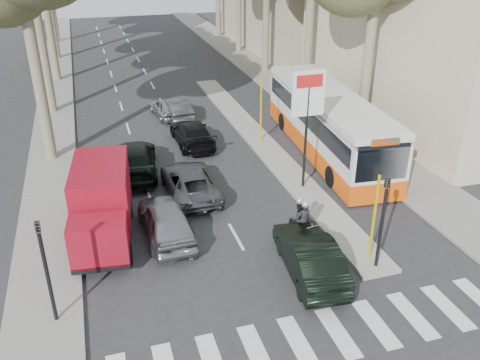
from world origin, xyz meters
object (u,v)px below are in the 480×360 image
object	(u,v)px
dark_hatchback	(310,255)
motorcycle	(301,221)
red_truck	(102,203)
city_bus	(327,121)
silver_hatchback	(166,220)

from	to	relation	value
dark_hatchback	motorcycle	bearing A→B (deg)	-99.39
red_truck	city_bus	bearing A→B (deg)	30.07
dark_hatchback	motorcycle	size ratio (longest dim) A/B	2.13
motorcycle	red_truck	bearing A→B (deg)	154.29
red_truck	dark_hatchback	bearing A→B (deg)	-27.45
dark_hatchback	city_bus	size ratio (longest dim) A/B	0.35
silver_hatchback	dark_hatchback	bearing A→B (deg)	136.56
silver_hatchback	dark_hatchback	xyz separation A→B (m)	(4.37, -3.81, -0.01)
red_truck	city_bus	xyz separation A→B (m)	(12.00, 5.24, 0.21)
dark_hatchback	red_truck	world-z (taller)	red_truck
silver_hatchback	dark_hatchback	distance (m)	5.80
city_bus	motorcycle	distance (m)	8.99
silver_hatchback	motorcycle	world-z (taller)	motorcycle
red_truck	motorcycle	size ratio (longest dim) A/B	2.66
silver_hatchback	red_truck	bearing A→B (deg)	-18.82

